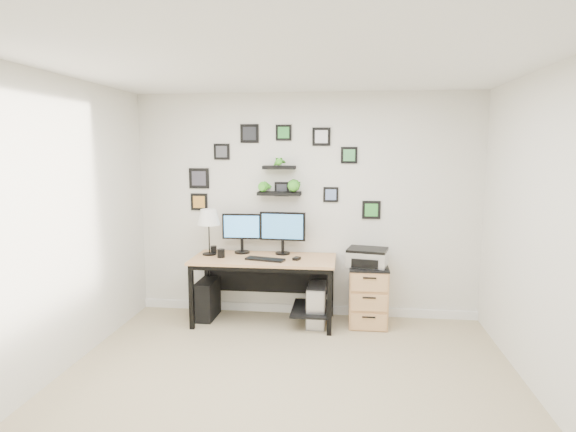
# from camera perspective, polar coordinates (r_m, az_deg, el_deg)

# --- Properties ---
(room) EXTENTS (4.00, 4.00, 4.00)m
(room) POSITION_cam_1_polar(r_m,az_deg,el_deg) (5.89, 2.05, -10.96)
(room) COLOR tan
(room) RESTS_ON ground
(desk) EXTENTS (1.60, 0.70, 0.75)m
(desk) POSITION_cam_1_polar(r_m,az_deg,el_deg) (5.47, -2.45, -6.16)
(desk) COLOR tan
(desk) RESTS_ON ground
(monitor_left) EXTENTS (0.46, 0.19, 0.46)m
(monitor_left) POSITION_cam_1_polar(r_m,az_deg,el_deg) (5.62, -5.50, -1.68)
(monitor_left) COLOR black
(monitor_left) RESTS_ON desk
(monitor_right) EXTENTS (0.53, 0.18, 0.49)m
(monitor_right) POSITION_cam_1_polar(r_m,az_deg,el_deg) (5.54, -0.65, -1.58)
(monitor_right) COLOR black
(monitor_right) RESTS_ON desk
(keyboard) EXTENTS (0.45, 0.23, 0.02)m
(keyboard) POSITION_cam_1_polar(r_m,az_deg,el_deg) (5.30, -2.73, -5.15)
(keyboard) COLOR black
(keyboard) RESTS_ON desk
(mouse) EXTENTS (0.09, 0.11, 0.03)m
(mouse) POSITION_cam_1_polar(r_m,az_deg,el_deg) (5.31, 1.02, -5.07)
(mouse) COLOR black
(mouse) RESTS_ON desk
(table_lamp) EXTENTS (0.26, 0.26, 0.53)m
(table_lamp) POSITION_cam_1_polar(r_m,az_deg,el_deg) (5.56, -9.38, -0.27)
(table_lamp) COLOR black
(table_lamp) RESTS_ON desk
(mug) EXTENTS (0.08, 0.08, 0.10)m
(mug) POSITION_cam_1_polar(r_m,az_deg,el_deg) (5.47, -7.94, -4.40)
(mug) COLOR black
(mug) RESTS_ON desk
(pen_cup) EXTENTS (0.07, 0.07, 0.09)m
(pen_cup) POSITION_cam_1_polar(r_m,az_deg,el_deg) (5.68, -8.81, -3.97)
(pen_cup) COLOR black
(pen_cup) RESTS_ON desk
(pc_tower_black) EXTENTS (0.21, 0.45, 0.44)m
(pc_tower_black) POSITION_cam_1_polar(r_m,az_deg,el_deg) (5.77, -9.54, -9.69)
(pc_tower_black) COLOR black
(pc_tower_black) RESTS_ON ground
(pc_tower_grey) EXTENTS (0.20, 0.46, 0.45)m
(pc_tower_grey) POSITION_cam_1_polar(r_m,az_deg,el_deg) (5.50, 3.40, -10.45)
(pc_tower_grey) COLOR gray
(pc_tower_grey) RESTS_ON ground
(file_cabinet) EXTENTS (0.43, 0.53, 0.67)m
(file_cabinet) POSITION_cam_1_polar(r_m,az_deg,el_deg) (5.54, 9.46, -9.20)
(file_cabinet) COLOR tan
(file_cabinet) RESTS_ON ground
(printer) EXTENTS (0.48, 0.41, 0.19)m
(printer) POSITION_cam_1_polar(r_m,az_deg,el_deg) (5.43, 9.37, -4.83)
(printer) COLOR silver
(printer) RESTS_ON file_cabinet
(wall_decor) EXTENTS (2.26, 0.18, 1.08)m
(wall_decor) POSITION_cam_1_polar(r_m,az_deg,el_deg) (5.56, -1.10, 4.93)
(wall_decor) COLOR black
(wall_decor) RESTS_ON ground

